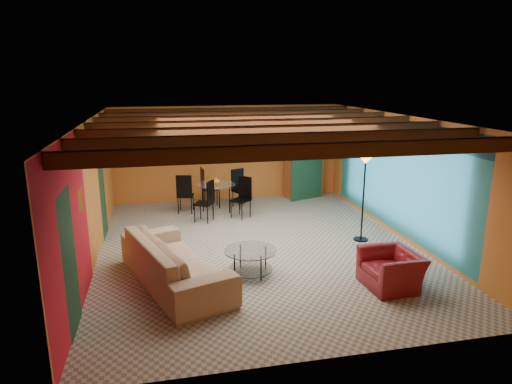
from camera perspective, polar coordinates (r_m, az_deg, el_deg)
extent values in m
cube|color=gray|center=(9.66, 0.25, -6.91)|extent=(6.50, 8.00, 0.01)
cube|color=silver|center=(9.03, 0.27, 9.25)|extent=(6.50, 8.00, 0.01)
cube|color=#C36F2D|center=(13.11, -3.51, 4.92)|extent=(6.50, 0.02, 2.70)
cube|color=#AD1323|center=(9.14, -20.06, -0.17)|extent=(0.02, 8.00, 2.70)
cube|color=teal|center=(10.42, 18.00, 1.74)|extent=(0.02, 8.00, 2.70)
imported|color=#957960|center=(8.03, -10.19, -8.56)|extent=(1.96, 3.03, 0.82)
imported|color=maroon|center=(8.16, 16.64, -9.32)|extent=(0.89, 1.01, 0.63)
cube|color=brown|center=(13.40, 6.07, 3.26)|extent=(1.18, 0.86, 1.86)
cube|color=black|center=(12.92, -7.47, 6.03)|extent=(1.05, 0.03, 0.65)
imported|color=#26661E|center=(13.22, 6.21, 8.27)|extent=(0.54, 0.50, 0.49)
imported|color=orange|center=(11.78, -5.11, 2.85)|extent=(0.25, 0.25, 0.20)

